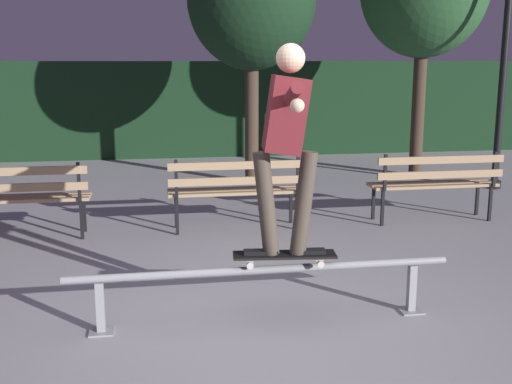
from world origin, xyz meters
TOP-DOWN VIEW (x-y plane):
  - ground_plane at (0.00, 0.00)m, footprint 90.00×90.00m
  - hedge_backdrop at (0.00, 9.34)m, footprint 24.00×1.20m
  - grind_rail at (-0.00, 0.28)m, footprint 2.94×0.18m
  - skateboard at (0.17, 0.28)m, footprint 0.80×0.28m
  - skateboarder at (0.17, 0.28)m, footprint 0.63×1.40m
  - park_bench_leftmost at (-2.30, 2.95)m, footprint 1.60×0.41m
  - park_bench_left_center at (0.17, 2.95)m, footprint 1.60×0.41m
  - park_bench_right_center at (2.64, 2.95)m, footprint 1.60×0.41m
  - lamp_post_right at (4.51, 4.77)m, footprint 0.32×0.32m

SIDE VIEW (x-z plane):
  - ground_plane at x=0.00m, z-range 0.00..0.00m
  - grind_rail at x=0.00m, z-range 0.13..0.57m
  - skateboard at x=0.17m, z-range 0.47..0.56m
  - park_bench_leftmost at x=-2.30m, z-range 0.10..0.98m
  - park_bench_left_center at x=0.17m, z-range 0.10..0.98m
  - park_bench_right_center at x=2.64m, z-range 0.10..0.98m
  - hedge_backdrop at x=0.00m, z-range 0.00..1.96m
  - skateboarder at x=0.17m, z-range 0.68..2.24m
  - lamp_post_right at x=4.51m, z-range 0.53..4.43m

